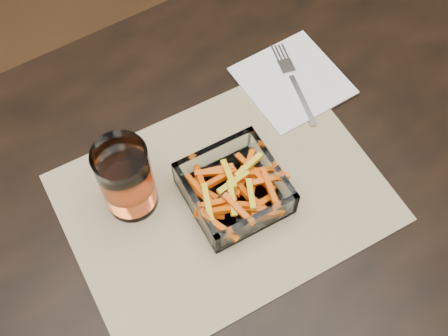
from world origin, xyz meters
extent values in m
cube|color=black|center=(0.00, 0.00, 0.73)|extent=(1.60, 0.90, 0.03)
cylinder|color=black|center=(0.72, 0.37, 0.36)|extent=(0.06, 0.06, 0.72)
cube|color=tan|center=(0.01, 0.06, 0.75)|extent=(0.46, 0.35, 0.00)
cube|color=white|center=(0.03, 0.05, 0.76)|extent=(0.14, 0.14, 0.01)
cube|color=white|center=(0.03, 0.11, 0.78)|extent=(0.13, 0.01, 0.05)
cube|color=white|center=(0.02, -0.01, 0.78)|extent=(0.13, 0.01, 0.05)
cube|color=white|center=(-0.04, 0.05, 0.78)|extent=(0.01, 0.13, 0.05)
cube|color=white|center=(0.09, 0.05, 0.78)|extent=(0.01, 0.13, 0.05)
cylinder|color=white|center=(-0.10, 0.12, 0.82)|extent=(0.07, 0.07, 0.13)
cylinder|color=#C2461B|center=(-0.10, 0.12, 0.80)|extent=(0.06, 0.06, 0.09)
cube|color=white|center=(0.22, 0.18, 0.76)|extent=(0.16, 0.16, 0.00)
cube|color=silver|center=(0.21, 0.14, 0.76)|extent=(0.03, 0.10, 0.00)
cube|color=silver|center=(0.23, 0.21, 0.76)|extent=(0.03, 0.03, 0.00)
cube|color=silver|center=(0.22, 0.24, 0.76)|extent=(0.01, 0.03, 0.00)
cube|color=silver|center=(0.23, 0.24, 0.76)|extent=(0.01, 0.03, 0.00)
cube|color=silver|center=(0.24, 0.24, 0.76)|extent=(0.01, 0.03, 0.00)
cube|color=silver|center=(0.24, 0.24, 0.76)|extent=(0.01, 0.03, 0.00)
camera|label=1|loc=(-0.17, -0.25, 1.49)|focal=45.00mm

